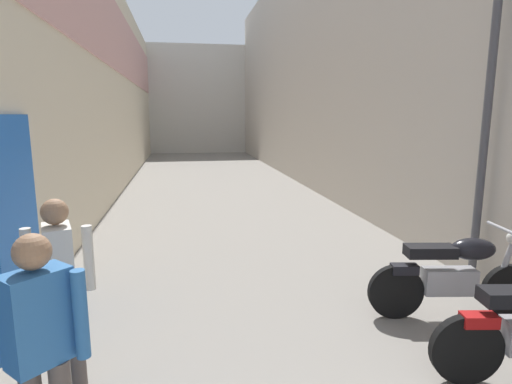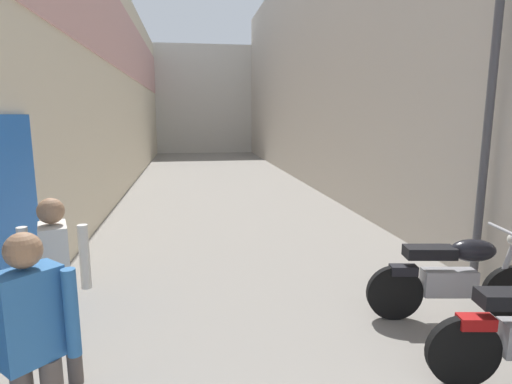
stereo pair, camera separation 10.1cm
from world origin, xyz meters
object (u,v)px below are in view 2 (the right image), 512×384
object	(u,v)px
street_lamp	(486,76)
pedestrian_further_down	(57,279)
motorcycle_fourth	(455,275)
pedestrian_mid_alley	(33,344)

from	to	relation	value
street_lamp	pedestrian_further_down	bearing A→B (deg)	-164.33
pedestrian_further_down	motorcycle_fourth	bearing A→B (deg)	7.91
pedestrian_mid_alley	pedestrian_further_down	world-z (taller)	same
pedestrian_further_down	street_lamp	world-z (taller)	street_lamp
pedestrian_further_down	street_lamp	size ratio (longest dim) A/B	0.35
motorcycle_fourth	pedestrian_mid_alley	size ratio (longest dim) A/B	1.17
motorcycle_fourth	pedestrian_further_down	bearing A→B (deg)	-172.09
motorcycle_fourth	street_lamp	xyz separation A→B (m)	(0.70, 0.74, 2.15)
pedestrian_mid_alley	street_lamp	distance (m)	5.23
motorcycle_fourth	pedestrian_further_down	distance (m)	3.90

